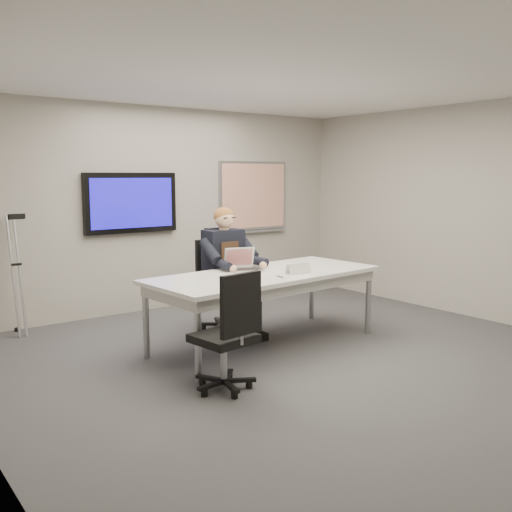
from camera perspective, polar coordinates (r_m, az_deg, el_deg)
floor at (r=5.89m, az=4.99°, el=-10.43°), size 6.00×6.00×0.02m
ceiling at (r=5.66m, az=5.35°, el=17.54°), size 6.00×6.00×0.02m
wall_back at (r=8.08m, az=-9.28°, el=4.67°), size 6.00×0.02×2.80m
wall_right at (r=7.93m, az=21.53°, el=4.15°), size 0.02×6.00×2.80m
conference_table at (r=6.24m, az=0.92°, el=-2.52°), size 2.70×1.28×0.81m
tv_display at (r=7.81m, az=-12.37°, el=5.21°), size 1.30×0.09×0.80m
whiteboard at (r=8.87m, az=-0.26°, el=5.92°), size 1.25×0.08×1.10m
office_chair_far at (r=6.95m, az=-3.61°, el=-4.60°), size 0.52×0.52×1.09m
office_chair_near at (r=5.01m, az=-2.89°, el=-9.78°), size 0.57×0.57×1.06m
seated_person at (r=6.67m, az=-2.34°, el=-2.83°), size 0.46×0.79×1.50m
crutch at (r=7.21m, az=-22.84°, el=-1.59°), size 0.47×0.71×1.52m
laptop at (r=6.40m, az=-1.23°, el=-0.84°), size 0.41×0.42×0.25m
name_tent at (r=6.18m, az=4.24°, el=-1.25°), size 0.28×0.11×0.11m
pen at (r=5.97m, az=2.38°, el=-2.06°), size 0.03×0.12×0.01m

